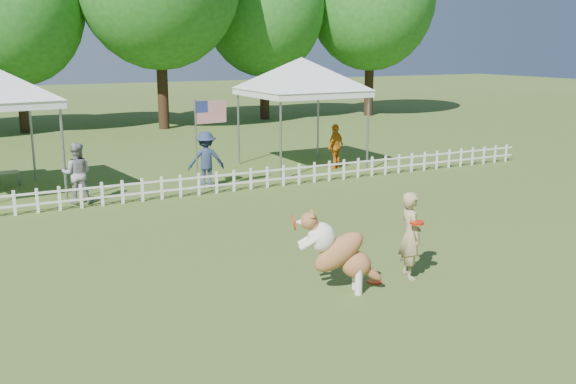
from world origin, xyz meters
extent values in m
plane|color=#36551A|center=(0.00, 0.00, 0.00)|extent=(120.00, 120.00, 0.00)
imported|color=tan|center=(0.86, -0.47, 0.75)|extent=(0.49, 0.62, 1.49)
cylinder|color=red|center=(0.20, -0.41, 0.01)|extent=(0.30, 0.30, 0.02)
imported|color=gray|center=(-3.22, 7.56, 0.76)|extent=(0.87, 0.76, 1.53)
imported|color=navy|center=(0.28, 7.84, 0.78)|extent=(1.10, 0.77, 1.56)
imported|color=orange|center=(4.94, 8.61, 0.72)|extent=(0.90, 0.70, 1.43)
camera|label=1|loc=(-5.73, -8.72, 3.86)|focal=40.00mm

